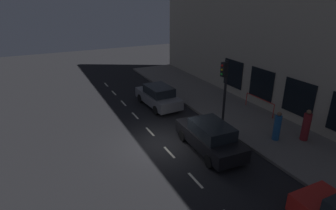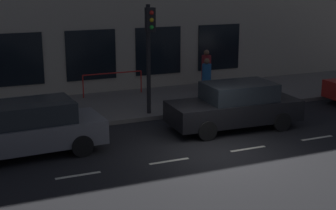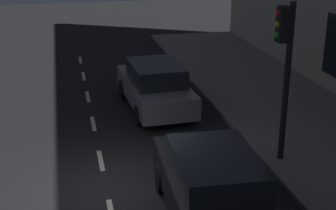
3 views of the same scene
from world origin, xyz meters
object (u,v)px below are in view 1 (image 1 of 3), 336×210
(traffic_light, at_px, (224,82))
(parked_car_3, at_px, (158,96))
(pedestrian_0, at_px, (277,127))
(parked_car_2, at_px, (210,137))
(pedestrian_1, at_px, (306,126))

(traffic_light, height_order, parked_car_3, traffic_light)
(parked_car_3, distance_m, pedestrian_0, 8.50)
(pedestrian_0, bearing_deg, parked_car_3, -123.48)
(parked_car_2, height_order, parked_car_3, same)
(parked_car_2, relative_size, pedestrian_1, 2.54)
(parked_car_2, distance_m, pedestrian_1, 5.43)
(parked_car_3, distance_m, pedestrian_1, 9.79)
(traffic_light, distance_m, parked_car_2, 3.80)
(parked_car_2, relative_size, parked_car_3, 1.04)
(traffic_light, relative_size, pedestrian_0, 2.39)
(parked_car_3, xyz_separation_m, pedestrian_0, (3.67, -7.67, 0.12))
(traffic_light, xyz_separation_m, pedestrian_0, (1.42, -3.07, -1.90))
(traffic_light, xyz_separation_m, parked_car_2, (-2.38, -2.18, -2.02))
(parked_car_2, xyz_separation_m, parked_car_3, (0.12, 6.78, -0.00))
(parked_car_3, bearing_deg, traffic_light, -66.80)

